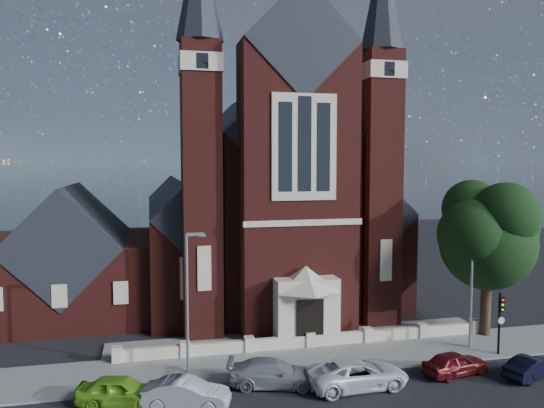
{
  "coord_description": "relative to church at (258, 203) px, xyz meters",
  "views": [
    {
      "loc": [
        -9.97,
        -25.55,
        12.02
      ],
      "look_at": [
        -1.24,
        12.0,
        8.96
      ],
      "focal_mm": 35.0,
      "sensor_mm": 36.0,
      "label": 1
    }
  ],
  "objects": [
    {
      "name": "street_tree",
      "position": [
        12.6,
        -17.23,
        -1.23
      ],
      "size": [
        6.4,
        6.6,
        10.7
      ],
      "color": "black",
      "rests_on": "ground"
    },
    {
      "name": "forecourt_wall",
      "position": [
        0.0,
        -16.44,
        -8.19
      ],
      "size": [
        24.0,
        0.4,
        0.9
      ],
      "primitive_type": "cube",
      "color": "beige",
      "rests_on": "ground"
    },
    {
      "name": "car_white_suv",
      "position": [
        0.69,
        -22.81,
        -7.42
      ],
      "size": [
        5.6,
        2.79,
        1.52
      ],
      "primitive_type": "imported",
      "rotation": [
        0.0,
        0.0,
        1.62
      ],
      "color": "white",
      "rests_on": "ground"
    },
    {
      "name": "car_dark_red",
      "position": [
        6.71,
        -22.47,
        -7.52
      ],
      "size": [
        4.17,
        2.34,
        1.34
      ],
      "primitive_type": "imported",
      "rotation": [
        0.0,
        0.0,
        1.77
      ],
      "color": "maroon",
      "rests_on": "ground"
    },
    {
      "name": "car_silver_a",
      "position": [
        -8.37,
        -23.07,
        -7.48
      ],
      "size": [
        4.52,
        2.73,
        1.41
      ],
      "primitive_type": "imported",
      "rotation": [
        0.0,
        0.0,
        1.26
      ],
      "color": "#ACAEB4",
      "rests_on": "ground"
    },
    {
      "name": "car_silver_b",
      "position": [
        -3.64,
        -21.63,
        -7.47
      ],
      "size": [
        5.28,
        3.21,
        1.43
      ],
      "primitive_type": "imported",
      "rotation": [
        0.0,
        0.0,
        1.31
      ],
      "color": "gray",
      "rests_on": "ground"
    },
    {
      "name": "parish_hall",
      "position": [
        -16.0,
        -4.94,
        -4.17
      ],
      "size": [
        12.0,
        12.2,
        10.24
      ],
      "color": "#541B16",
      "rests_on": "ground"
    },
    {
      "name": "car_lime_van",
      "position": [
        -11.55,
        -22.04,
        -7.47
      ],
      "size": [
        4.5,
        2.64,
        1.44
      ],
      "primitive_type": "imported",
      "rotation": [
        0.0,
        0.0,
        1.34
      ],
      "color": "#71B323",
      "rests_on": "ground"
    },
    {
      "name": "traffic_signal",
      "position": [
        11.0,
        -20.52,
        -5.6
      ],
      "size": [
        0.28,
        0.42,
        4.0
      ],
      "color": "black",
      "rests_on": "ground"
    },
    {
      "name": "pavement_strip",
      "position": [
        0.0,
        -18.44,
        -8.19
      ],
      "size": [
        60.0,
        5.0,
        0.12
      ],
      "primitive_type": "cube",
      "color": "slate",
      "rests_on": "ground"
    },
    {
      "name": "ground",
      "position": [
        0.0,
        -7.94,
        -8.19
      ],
      "size": [
        120.0,
        120.0,
        0.0
      ],
      "primitive_type": "plane",
      "color": "black",
      "rests_on": "ground"
    },
    {
      "name": "car_navy",
      "position": [
        10.66,
        -23.81,
        -7.58
      ],
      "size": [
        3.91,
        2.43,
        1.22
      ],
      "primitive_type": "imported",
      "rotation": [
        0.0,
        0.0,
        1.91
      ],
      "color": "black",
      "rests_on": "ground"
    },
    {
      "name": "street_lamp_left",
      "position": [
        -7.91,
        -18.94,
        -3.59
      ],
      "size": [
        1.16,
        0.22,
        8.09
      ],
      "color": "gray",
      "rests_on": "ground"
    },
    {
      "name": "church",
      "position": [
        0.0,
        0.0,
        0.0
      ],
      "size": [
        20.01,
        34.9,
        29.2
      ],
      "color": "#541B16",
      "rests_on": "ground"
    },
    {
      "name": "forecourt_paving",
      "position": [
        0.0,
        -14.44,
        -8.19
      ],
      "size": [
        26.0,
        3.0,
        0.14
      ],
      "primitive_type": "cube",
      "color": "slate",
      "rests_on": "ground"
    },
    {
      "name": "street_lamp_right",
      "position": [
        10.09,
        -18.94,
        -3.59
      ],
      "size": [
        1.16,
        0.22,
        8.09
      ],
      "color": "gray",
      "rests_on": "ground"
    }
  ]
}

